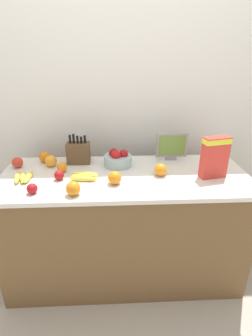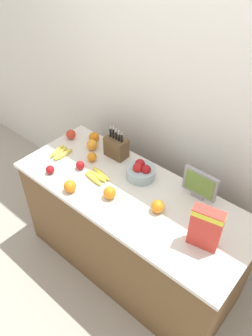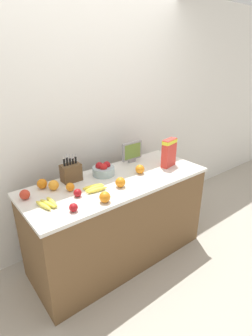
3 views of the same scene
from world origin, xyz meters
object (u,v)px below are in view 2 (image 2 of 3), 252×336
object	(u,v)px
banana_bunch_right	(60,153)
orange_front_right	(94,137)
small_monitor	(200,184)
apple_rightmost	(80,165)
orange_mid_left	(92,145)
knife_block	(116,147)
cereal_box	(206,227)
orange_by_cereal	(70,186)
fruit_bowl	(141,171)
orange_mid_right	(110,193)
apple_front	(50,170)
orange_back_center	(92,157)
orange_front_left	(158,206)
apple_by_knife_block	(71,134)
banana_bunch_left	(97,176)

from	to	relation	value
banana_bunch_right	orange_front_right	xyz separation A→B (m)	(0.08, 0.30, 0.03)
small_monitor	orange_front_right	world-z (taller)	small_monitor
apple_rightmost	orange_mid_left	size ratio (longest dim) A/B	0.75
knife_block	cereal_box	distance (m)	1.00
orange_front_right	orange_by_cereal	distance (m)	0.60
small_monitor	banana_bunch_right	distance (m)	1.12
fruit_bowl	orange_mid_right	world-z (taller)	fruit_bowl
apple_front	orange_back_center	xyz separation A→B (m)	(0.13, 0.31, 0.00)
orange_mid_left	orange_by_cereal	bearing A→B (deg)	-62.77
orange_mid_right	orange_by_cereal	bearing A→B (deg)	-152.30
orange_front_right	orange_front_left	world-z (taller)	orange_front_left
orange_mid_right	cereal_box	bearing A→B (deg)	6.24
knife_block	orange_mid_right	size ratio (longest dim) A/B	3.02
fruit_bowl	apple_front	size ratio (longest dim) A/B	3.23
apple_front	apple_by_knife_block	bearing A→B (deg)	118.44
small_monitor	orange_front_left	size ratio (longest dim) A/B	2.79
banana_bunch_right	orange_by_cereal	distance (m)	0.44
banana_bunch_left	small_monitor	bearing A→B (deg)	24.81
knife_block	fruit_bowl	world-z (taller)	knife_block
cereal_box	banana_bunch_left	bearing A→B (deg)	166.93
apple_by_knife_block	orange_mid_left	distance (m)	0.25
cereal_box	orange_mid_left	distance (m)	1.18
apple_front	apple_rightmost	bearing A→B (deg)	53.81
knife_block	apple_by_knife_block	distance (m)	0.46
apple_front	orange_by_cereal	distance (m)	0.26
knife_block	apple_front	size ratio (longest dim) A/B	4.10
apple_front	orange_back_center	size ratio (longest dim) A/B	0.90
orange_mid_right	orange_front_left	xyz separation A→B (m)	(0.32, 0.11, -0.00)
knife_block	orange_by_cereal	size ratio (longest dim) A/B	3.01
orange_front_right	orange_by_cereal	xyz separation A→B (m)	(0.29, -0.53, 0.00)
apple_rightmost	apple_front	xyz separation A→B (m)	(-0.13, -0.18, -0.00)
banana_bunch_left	orange_front_left	xyz separation A→B (m)	(0.53, 0.02, 0.03)
orange_mid_right	orange_front_right	bearing A→B (deg)	143.98
banana_bunch_right	knife_block	bearing A→B (deg)	38.84
banana_bunch_left	apple_rightmost	size ratio (longest dim) A/B	2.96
fruit_bowl	orange_mid_right	bearing A→B (deg)	-95.11
cereal_box	orange_mid_right	size ratio (longest dim) A/B	3.23
fruit_bowl	banana_bunch_left	distance (m)	0.32
knife_block	apple_rightmost	size ratio (longest dim) A/B	4.03
apple_by_knife_block	banana_bunch_left	bearing A→B (deg)	-22.33
cereal_box	apple_front	size ratio (longest dim) A/B	4.40
cereal_box	orange_front_right	xyz separation A→B (m)	(-1.22, 0.32, -0.11)
orange_mid_right	fruit_bowl	bearing A→B (deg)	84.89
apple_rightmost	orange_back_center	xyz separation A→B (m)	(-0.00, 0.13, 0.00)
small_monitor	banana_bunch_left	xyz separation A→B (m)	(-0.66, -0.31, -0.10)
banana_bunch_right	orange_by_cereal	world-z (taller)	orange_by_cereal
orange_mid_right	knife_block	bearing A→B (deg)	126.39
apple_by_knife_block	small_monitor	bearing A→B (deg)	4.50
apple_front	orange_mid_right	xyz separation A→B (m)	(0.51, 0.10, 0.01)
apple_rightmost	orange_front_right	xyz separation A→B (m)	(-0.17, 0.32, 0.01)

